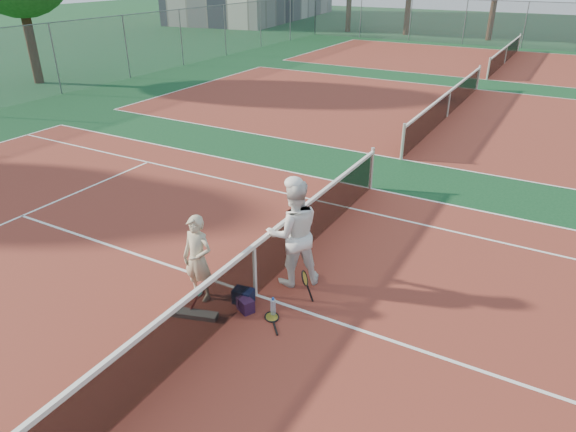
{
  "coord_description": "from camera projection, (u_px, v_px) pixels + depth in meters",
  "views": [
    {
      "loc": [
        4.17,
        -6.22,
        5.22
      ],
      "look_at": [
        0.0,
        1.16,
        1.05
      ],
      "focal_mm": 32.0,
      "sensor_mm": 36.0,
      "label": 1
    }
  ],
  "objects": [
    {
      "name": "racket_spare",
      "position": [
        272.0,
        317.0,
        8.42
      ],
      "size": [
        0.6,
        0.63,
        0.03
      ],
      "primitive_type": null,
      "rotation": [
        0.0,
        0.0,
        2.3
      ],
      "color": "black",
      "rests_on": "ground"
    },
    {
      "name": "court_main",
      "position": [
        256.0,
        295.0,
        9.01
      ],
      "size": [
        23.77,
        10.97,
        0.01
      ],
      "primitive_type": "cube",
      "color": "maroon",
      "rests_on": "ground"
    },
    {
      "name": "player_a",
      "position": [
        198.0,
        259.0,
        8.61
      ],
      "size": [
        0.57,
        0.38,
        1.56
      ],
      "primitive_type": "imported",
      "rotation": [
        0.0,
        0.0,
        0.01
      ],
      "color": "#BAAE90",
      "rests_on": "ground"
    },
    {
      "name": "sports_bag_purple",
      "position": [
        246.0,
        305.0,
        8.55
      ],
      "size": [
        0.35,
        0.3,
        0.23
      ],
      "primitive_type": "cube",
      "rotation": [
        0.0,
        0.0,
        -0.45
      ],
      "color": "#27102C",
      "rests_on": "ground"
    },
    {
      "name": "fence_left",
      "position": [
        11.0,
        67.0,
        20.69
      ],
      "size": [
        0.06,
        54.5,
        3.0
      ],
      "primitive_type": null,
      "rotation": [
        0.0,
        0.0,
        1.57
      ],
      "color": "slate",
      "rests_on": "ground"
    },
    {
      "name": "player_b",
      "position": [
        294.0,
        233.0,
        8.97
      ],
      "size": [
        1.22,
        1.2,
        1.98
      ],
      "primitive_type": "imported",
      "rotation": [
        0.0,
        0.0,
        3.88
      ],
      "color": "white",
      "rests_on": "ground"
    },
    {
      "name": "racket_red",
      "position": [
        202.0,
        297.0,
        8.49
      ],
      "size": [
        0.41,
        0.42,
        0.53
      ],
      "primitive_type": null,
      "rotation": [
        0.0,
        0.0,
        0.95
      ],
      "color": "maroon",
      "rests_on": "ground"
    },
    {
      "name": "court_far_b",
      "position": [
        504.0,
        63.0,
        30.1
      ],
      "size": [
        23.77,
        10.97,
        0.01
      ],
      "primitive_type": "cube",
      "color": "maroon",
      "rests_on": "ground"
    },
    {
      "name": "fence_back",
      "position": [
        525.0,
        25.0,
        34.91
      ],
      "size": [
        32.0,
        0.06,
        3.0
      ],
      "primitive_type": null,
      "color": "slate",
      "rests_on": "ground"
    },
    {
      "name": "net_far_a",
      "position": [
        449.0,
        103.0,
        19.33
      ],
      "size": [
        0.1,
        10.98,
        1.02
      ],
      "primitive_type": null,
      "color": "black",
      "rests_on": "ground"
    },
    {
      "name": "ground",
      "position": [
        256.0,
        295.0,
        9.01
      ],
      "size": [
        130.0,
        130.0,
        0.0
      ],
      "primitive_type": "plane",
      "color": "#103B1E",
      "rests_on": "ground"
    },
    {
      "name": "net_far_b",
      "position": [
        506.0,
        54.0,
        29.88
      ],
      "size": [
        0.1,
        10.98,
        1.02
      ],
      "primitive_type": null,
      "color": "black",
      "rests_on": "ground"
    },
    {
      "name": "court_far_a",
      "position": [
        447.0,
        117.0,
        19.55
      ],
      "size": [
        23.77,
        10.97,
        0.01
      ],
      "primitive_type": "cube",
      "color": "maroon",
      "rests_on": "ground"
    },
    {
      "name": "net_main",
      "position": [
        255.0,
        270.0,
        8.78
      ],
      "size": [
        0.1,
        10.98,
        1.02
      ],
      "primitive_type": null,
      "color": "black",
      "rests_on": "ground"
    },
    {
      "name": "net_cover_canvas",
      "position": [
        193.0,
        314.0,
        8.44
      ],
      "size": [
        0.85,
        0.43,
        0.09
      ],
      "primitive_type": "cube",
      "rotation": [
        0.0,
        0.0,
        0.3
      ],
      "color": "slate",
      "rests_on": "ground"
    },
    {
      "name": "water_bottle",
      "position": [
        273.0,
        307.0,
        8.43
      ],
      "size": [
        0.09,
        0.09,
        0.3
      ],
      "primitive_type": "cylinder",
      "color": "#C9E3FF",
      "rests_on": "ground"
    },
    {
      "name": "racket_black_held",
      "position": [
        305.0,
        286.0,
        8.73
      ],
      "size": [
        0.28,
        0.32,
        0.58
      ],
      "primitive_type": null,
      "rotation": [
        0.0,
        0.0,
        3.42
      ],
      "color": "black",
      "rests_on": "ground"
    },
    {
      "name": "sports_bag_navy",
      "position": [
        243.0,
        296.0,
        8.74
      ],
      "size": [
        0.37,
        0.27,
        0.27
      ],
      "primitive_type": "cube",
      "rotation": [
        0.0,
        0.0,
        0.13
      ],
      "color": "black",
      "rests_on": "ground"
    }
  ]
}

